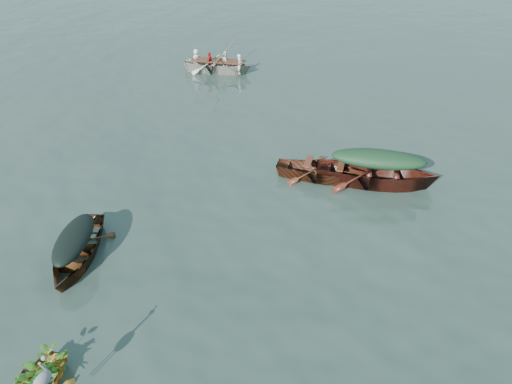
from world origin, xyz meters
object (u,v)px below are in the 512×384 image
dark_covered_boat (79,259)px  rowed_boat (218,72)px  green_tarp_boat (375,185)px  open_wooden_boat (323,179)px

dark_covered_boat → rowed_boat: bearing=81.2°
green_tarp_boat → open_wooden_boat: green_tarp_boat is taller
open_wooden_boat → rowed_boat: size_ratio=0.91×
rowed_boat → dark_covered_boat: bearing=-178.6°
open_wooden_boat → rowed_boat: (-7.26, 7.53, 0.00)m
green_tarp_boat → rowed_boat: green_tarp_boat is taller
dark_covered_boat → rowed_boat: 13.74m
dark_covered_boat → green_tarp_boat: size_ratio=0.73×
green_tarp_boat → rowed_boat: size_ratio=1.13×
dark_covered_boat → green_tarp_boat: green_tarp_boat is taller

